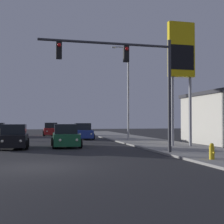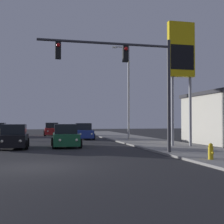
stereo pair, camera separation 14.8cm
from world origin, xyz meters
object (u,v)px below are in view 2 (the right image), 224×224
street_lamp (127,87)px  gas_station_sign (181,56)px  car_green (66,137)px  car_black (14,137)px  traffic_light_mast (133,71)px  car_red (52,130)px  fire_hydrant (211,152)px  car_blue (83,132)px

street_lamp → gas_station_sign: size_ratio=1.00×
car_green → car_black: bearing=6.9°
traffic_light_mast → car_green: bearing=116.6°
car_red → fire_hydrant: car_red is taller
street_lamp → gas_station_sign: 8.16m
car_blue → gas_station_sign: size_ratio=0.48×
car_green → gas_station_sign: size_ratio=0.48×
car_red → street_lamp: bearing=117.1°
street_lamp → gas_station_sign: bearing=-76.8°
car_green → street_lamp: size_ratio=0.48×
car_green → fire_hydrant: 11.67m
car_green → street_lamp: (6.29, 5.42, 4.36)m
car_black → gas_station_sign: 13.31m
gas_station_sign → fire_hydrant: (-2.26, -7.69, -6.13)m
traffic_light_mast → street_lamp: street_lamp is taller
traffic_light_mast → street_lamp: bearing=75.5°
car_green → car_red: same height
car_black → car_red: 19.14m
fire_hydrant → car_red: bearing=102.1°
street_lamp → gas_station_sign: (1.84, -7.81, 1.50)m
car_black → street_lamp: size_ratio=0.48×
car_green → street_lamp: street_lamp is taller
gas_station_sign → car_red: bearing=111.9°
car_blue → car_red: same height
car_red → car_blue: bearing=108.0°
car_black → street_lamp: (9.93, 5.72, 4.36)m
fire_hydrant → car_blue: bearing=99.5°
car_blue → car_black: same height
car_black → car_green: same height
car_blue → car_green: bearing=76.7°
car_red → fire_hydrant: (6.15, -28.62, -0.27)m
traffic_light_mast → street_lamp: (3.08, 11.85, 0.38)m
fire_hydrant → car_black: bearing=134.2°
car_black → traffic_light_mast: size_ratio=0.57×
car_red → traffic_light_mast: 25.53m
car_blue → gas_station_sign: gas_station_sign is taller
car_blue → car_red: size_ratio=1.01×
car_green → traffic_light_mast: traffic_light_mast is taller
traffic_light_mast → fire_hydrant: (2.65, -3.64, -4.25)m
car_black → fire_hydrant: bearing=135.3°
car_red → traffic_light_mast: (3.49, -24.97, 3.98)m
gas_station_sign → fire_hydrant: gas_station_sign is taller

